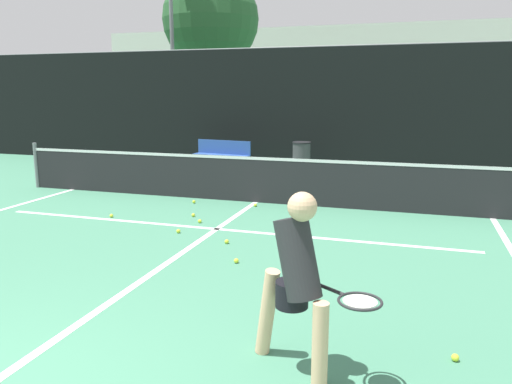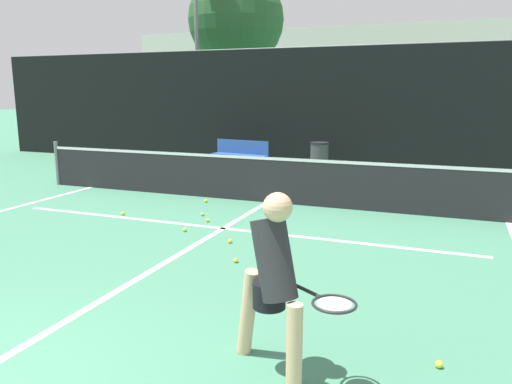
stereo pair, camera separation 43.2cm
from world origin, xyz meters
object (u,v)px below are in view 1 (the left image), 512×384
object	(u,v)px
player_practicing	(297,275)
parked_car	(241,140)
trash_bin	(301,158)
courtside_bench	(222,154)

from	to	relation	value
player_practicing	parked_car	bearing A→B (deg)	143.96
trash_bin	parked_car	xyz separation A→B (m)	(-2.96, 3.41, 0.12)
trash_bin	parked_car	world-z (taller)	parked_car
trash_bin	parked_car	distance (m)	4.52
player_practicing	trash_bin	size ratio (longest dim) A/B	1.71
player_practicing	parked_car	xyz separation A→B (m)	(-5.11, 13.30, -0.27)
courtside_bench	player_practicing	bearing A→B (deg)	-57.63
courtside_bench	parked_car	bearing A→B (deg)	107.83
player_practicing	trash_bin	world-z (taller)	player_practicing
courtside_bench	parked_car	size ratio (longest dim) A/B	0.43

